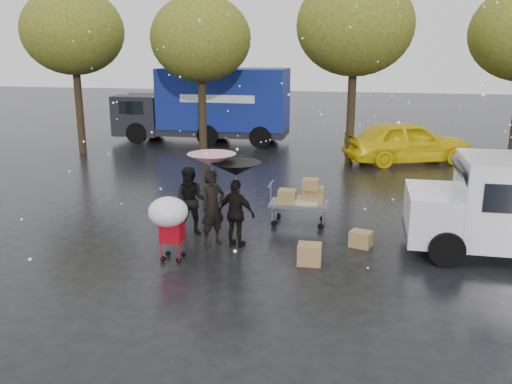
% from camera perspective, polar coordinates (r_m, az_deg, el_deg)
% --- Properties ---
extents(ground, '(90.00, 90.00, 0.00)m').
position_cam_1_polar(ground, '(12.62, -3.40, -5.85)').
color(ground, black).
rests_on(ground, ground).
extents(person_pink, '(0.73, 0.77, 1.77)m').
position_cam_1_polar(person_pink, '(12.60, -4.57, -1.66)').
color(person_pink, black).
rests_on(person_pink, ground).
extents(person_middle, '(0.88, 0.72, 1.70)m').
position_cam_1_polar(person_middle, '(13.30, -6.86, -0.98)').
color(person_middle, black).
rests_on(person_middle, ground).
extents(person_black, '(1.00, 0.63, 1.59)m').
position_cam_1_polar(person_black, '(12.44, -2.08, -2.28)').
color(person_black, black).
rests_on(person_black, ground).
extents(umbrella_pink, '(1.11, 1.11, 2.16)m').
position_cam_1_polar(umbrella_pink, '(12.33, -4.68, 3.35)').
color(umbrella_pink, '#4C4C4C').
rests_on(umbrella_pink, ground).
extents(umbrella_black, '(1.15, 1.15, 2.00)m').
position_cam_1_polar(umbrella_black, '(12.16, -2.12, 2.45)').
color(umbrella_black, '#4C4C4C').
rests_on(umbrella_black, ground).
extents(vendor_cart, '(1.52, 0.80, 1.27)m').
position_cam_1_polar(vendor_cart, '(14.02, 4.90, -0.60)').
color(vendor_cart, slate).
rests_on(vendor_cart, ground).
extents(shopping_cart, '(0.84, 0.84, 1.46)m').
position_cam_1_polar(shopping_cart, '(11.57, -9.16, -2.43)').
color(shopping_cart, '#B50A17').
rests_on(shopping_cart, ground).
extents(blue_truck, '(8.30, 2.60, 3.50)m').
position_cam_1_polar(blue_truck, '(26.35, -5.17, 9.07)').
color(blue_truck, navy).
rests_on(blue_truck, ground).
extents(box_ground_near, '(0.51, 0.41, 0.45)m').
position_cam_1_polar(box_ground_near, '(11.66, 5.65, -6.53)').
color(box_ground_near, olive).
rests_on(box_ground_near, ground).
extents(box_ground_far, '(0.57, 0.50, 0.37)m').
position_cam_1_polar(box_ground_far, '(12.83, 10.98, -4.87)').
color(box_ground_far, olive).
rests_on(box_ground_far, ground).
extents(yellow_taxi, '(5.36, 3.75, 1.69)m').
position_cam_1_polar(yellow_taxi, '(22.36, 15.65, 5.13)').
color(yellow_taxi, yellow).
rests_on(yellow_taxi, ground).
extents(tree_row, '(21.60, 4.40, 7.12)m').
position_cam_1_polar(tree_row, '(21.68, 2.15, 16.47)').
color(tree_row, black).
rests_on(tree_row, ground).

